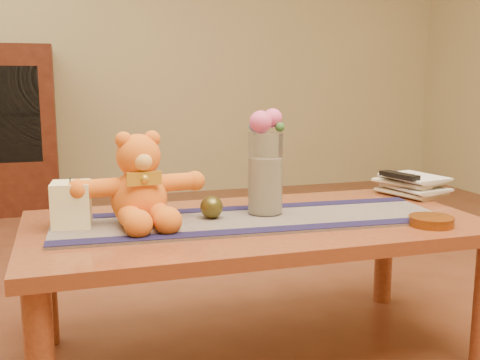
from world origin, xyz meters
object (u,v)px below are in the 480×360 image
object	(u,v)px
teddy_bear	(139,180)
bronze_ball	(212,207)
pillar_candle	(71,204)
amber_dish	(431,221)
book_bottom	(396,195)
tv_remote	(399,175)
glass_vase	(265,173)

from	to	relation	value
teddy_bear	bronze_ball	xyz separation A→B (m)	(0.22, -0.02, -0.09)
teddy_bear	pillar_candle	size ratio (longest dim) A/B	2.93
teddy_bear	amber_dish	world-z (taller)	teddy_bear
bronze_ball	amber_dish	xyz separation A→B (m)	(0.61, -0.25, -0.03)
book_bottom	amber_dish	distance (m)	0.41
teddy_bear	tv_remote	size ratio (longest dim) A/B	2.39
bronze_ball	amber_dish	bearing A→B (deg)	-22.41
teddy_bear	pillar_candle	world-z (taller)	teddy_bear
tv_remote	bronze_ball	bearing A→B (deg)	175.65
pillar_candle	glass_vase	xyz separation A→B (m)	(0.60, -0.02, 0.06)
glass_vase	book_bottom	size ratio (longest dim) A/B	1.17
glass_vase	tv_remote	world-z (taller)	glass_vase
tv_remote	amber_dish	world-z (taller)	tv_remote
teddy_bear	amber_dish	size ratio (longest dim) A/B	2.87
glass_vase	book_bottom	distance (m)	0.59
pillar_candle	amber_dish	bearing A→B (deg)	-15.31
tv_remote	teddy_bear	bearing A→B (deg)	172.52
teddy_bear	book_bottom	world-z (taller)	teddy_bear
tv_remote	glass_vase	bearing A→B (deg)	177.43
pillar_candle	tv_remote	bearing A→B (deg)	5.00
glass_vase	amber_dish	distance (m)	0.52
pillar_candle	bronze_ball	size ratio (longest dim) A/B	1.86
teddy_bear	glass_vase	distance (m)	0.40
glass_vase	bronze_ball	world-z (taller)	glass_vase
pillar_candle	tv_remote	world-z (taller)	pillar_candle
pillar_candle	amber_dish	size ratio (longest dim) A/B	0.98
tv_remote	amber_dish	bearing A→B (deg)	-122.93
pillar_candle	amber_dish	distance (m)	1.07
bronze_ball	tv_remote	bearing A→B (deg)	9.90
teddy_bear	bronze_ball	world-z (taller)	teddy_bear
teddy_bear	amber_dish	bearing A→B (deg)	-24.82
teddy_bear	glass_vase	world-z (taller)	same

